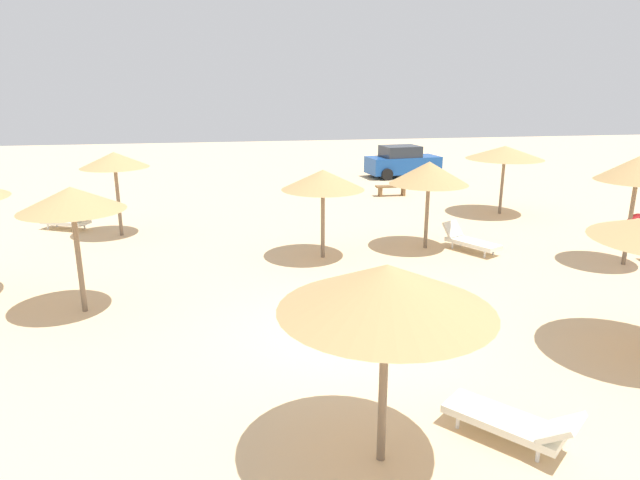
% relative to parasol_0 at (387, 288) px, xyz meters
% --- Properties ---
extents(ground_plane, '(80.00, 80.00, 0.00)m').
position_rel_parasol_0_xyz_m(ground_plane, '(0.38, 3.97, -2.53)').
color(ground_plane, '#DBBA8C').
extents(parasol_0, '(2.83, 2.83, 2.85)m').
position_rel_parasol_0_xyz_m(parasol_0, '(0.00, 0.00, 0.00)').
color(parasol_0, '#75604C').
rests_on(parasol_0, ground).
extents(parasol_1, '(2.44, 2.44, 2.74)m').
position_rel_parasol_0_xyz_m(parasol_1, '(4.26, 9.67, -0.15)').
color(parasol_1, '#75604C').
rests_on(parasol_1, ground).
extents(parasol_2, '(2.24, 2.24, 2.85)m').
position_rel_parasol_0_xyz_m(parasol_2, '(-5.49, 12.93, 0.04)').
color(parasol_2, '#75604C').
rests_on(parasol_2, ground).
extents(parasol_3, '(2.22, 2.22, 3.12)m').
position_rel_parasol_0_xyz_m(parasol_3, '(9.31, 7.07, 0.20)').
color(parasol_3, '#75604C').
rests_on(parasol_3, ground).
extents(parasol_5, '(2.27, 2.27, 2.89)m').
position_rel_parasol_0_xyz_m(parasol_5, '(-5.24, 6.21, 0.08)').
color(parasol_5, '#75604C').
rests_on(parasol_5, ground).
extents(parasol_7, '(2.99, 2.99, 2.70)m').
position_rel_parasol_0_xyz_m(parasol_7, '(8.91, 13.70, -0.10)').
color(parasol_7, '#75604C').
rests_on(parasol_7, ground).
extents(parasol_9, '(2.43, 2.43, 2.64)m').
position_rel_parasol_0_xyz_m(parasol_9, '(0.88, 9.26, -0.19)').
color(parasol_9, '#75604C').
rests_on(parasol_9, ground).
extents(lounger_0, '(1.71, 1.86, 0.70)m').
position_rel_parasol_0_xyz_m(lounger_0, '(1.99, 0.06, -2.22)').
color(lounger_0, silver).
rests_on(lounger_0, ground).
extents(lounger_1, '(1.45, 1.92, 0.81)m').
position_rel_parasol_0_xyz_m(lounger_1, '(5.48, 9.12, -2.21)').
color(lounger_1, silver).
rests_on(lounger_1, ground).
extents(lounger_2, '(1.95, 1.40, 0.79)m').
position_rel_parasol_0_xyz_m(lounger_2, '(-7.45, 14.03, -2.21)').
color(lounger_2, silver).
rests_on(lounger_2, ground).
extents(bench_0, '(1.51, 0.44, 0.49)m').
position_rel_parasol_0_xyz_m(bench_0, '(5.71, 17.93, -2.19)').
color(bench_0, brown).
rests_on(bench_0, ground).
extents(parked_car, '(4.18, 2.39, 1.72)m').
position_rel_parasol_0_xyz_m(parked_car, '(7.91, 23.11, -1.71)').
color(parked_car, '#194C9E').
rests_on(parked_car, ground).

